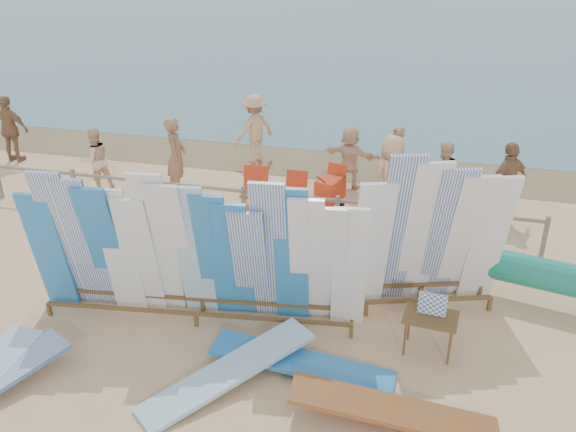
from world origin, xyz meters
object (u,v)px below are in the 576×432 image
(beach_chair_right, at_px, (295,196))
(beachgoer_1, at_px, (176,156))
(flat_board_c, at_px, (392,423))
(beachgoer_8, at_px, (442,176))
(beachgoer_5, at_px, (350,157))
(beach_chair_left, at_px, (255,195))
(beachgoer_10, at_px, (508,183))
(beachgoer_7, at_px, (395,162))
(outrigger_canoe, at_px, (559,280))
(stroller, at_px, (330,194))
(beachgoer_extra_1, at_px, (10,129))
(beachgoer_2, at_px, (95,159))
(vendor_table, at_px, (429,333))
(flat_board_b, at_px, (229,383))
(beachgoer_3, at_px, (254,129))
(flat_board_d, at_px, (302,369))
(main_surfboard_rack, at_px, (194,256))
(side_surfboard_rack, at_px, (431,239))
(beachgoer_6, at_px, (391,177))

(beach_chair_right, distance_m, beachgoer_1, 2.95)
(flat_board_c, xyz_separation_m, beachgoer_1, (-5.65, 6.27, 0.93))
(beach_chair_right, relative_size, beachgoer_8, 0.49)
(beachgoer_5, bearing_deg, beachgoer_1, 33.07)
(beach_chair_left, height_order, beachgoer_10, beachgoer_10)
(beach_chair_right, height_order, beachgoer_7, beachgoer_7)
(outrigger_canoe, bearing_deg, stroller, 159.18)
(beachgoer_1, distance_m, beachgoer_10, 7.42)
(stroller, bearing_deg, beachgoer_8, 34.14)
(beachgoer_8, bearing_deg, flat_board_c, 49.75)
(beachgoer_extra_1, height_order, beachgoer_2, beachgoer_extra_1)
(vendor_table, relative_size, flat_board_c, 0.39)
(flat_board_b, relative_size, beachgoer_8, 1.69)
(flat_board_b, height_order, beachgoer_2, beachgoer_2)
(flat_board_b, relative_size, beachgoer_extra_1, 1.51)
(beach_chair_left, bearing_deg, beachgoer_5, 35.87)
(beachgoer_10, relative_size, beachgoer_2, 1.17)
(flat_board_b, bearing_deg, beachgoer_1, 157.99)
(beach_chair_left, bearing_deg, beachgoer_3, 102.18)
(beach_chair_left, bearing_deg, flat_board_c, -62.85)
(flat_board_d, relative_size, flat_board_c, 1.00)
(outrigger_canoe, height_order, beach_chair_left, beach_chair_left)
(outrigger_canoe, xyz_separation_m, beachgoer_8, (-1.98, 3.60, 0.24))
(main_surfboard_rack, height_order, flat_board_c, main_surfboard_rack)
(side_surfboard_rack, relative_size, outrigger_canoe, 0.47)
(stroller, distance_m, beachgoer_extra_1, 8.93)
(outrigger_canoe, bearing_deg, beach_chair_right, 162.84)
(flat_board_b, bearing_deg, beach_chair_left, 142.38)
(vendor_table, height_order, beachgoer_2, beachgoer_2)
(flat_board_b, height_order, beachgoer_8, beachgoer_8)
(outrigger_canoe, distance_m, beach_chair_right, 5.98)
(flat_board_d, bearing_deg, beachgoer_7, -3.27)
(main_surfboard_rack, height_order, stroller, main_surfboard_rack)
(flat_board_d, relative_size, beachgoer_5, 1.75)
(vendor_table, bearing_deg, beachgoer_5, 114.86)
(beachgoer_extra_1, xyz_separation_m, beachgoer_8, (11.23, -0.33, -0.10))
(side_surfboard_rack, distance_m, beachgoer_3, 7.60)
(side_surfboard_rack, relative_size, beachgoer_8, 1.79)
(flat_board_b, relative_size, beachgoer_3, 1.47)
(beachgoer_2, bearing_deg, beachgoer_5, 143.46)
(main_surfboard_rack, xyz_separation_m, vendor_table, (3.67, 0.04, -0.84))
(beachgoer_8, distance_m, beachgoer_2, 8.09)
(flat_board_b, height_order, beachgoer_extra_1, beachgoer_extra_1)
(main_surfboard_rack, xyz_separation_m, flat_board_d, (1.92, -0.83, -1.19))
(beachgoer_6, bearing_deg, beach_chair_left, -39.09)
(beachgoer_7, bearing_deg, flat_board_d, -24.52)
(beachgoer_extra_1, xyz_separation_m, beachgoer_2, (3.19, -1.22, -0.12))
(stroller, bearing_deg, beachgoer_10, 22.59)
(beachgoer_10, relative_size, beachgoer_5, 1.17)
(side_surfboard_rack, relative_size, flat_board_b, 1.06)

